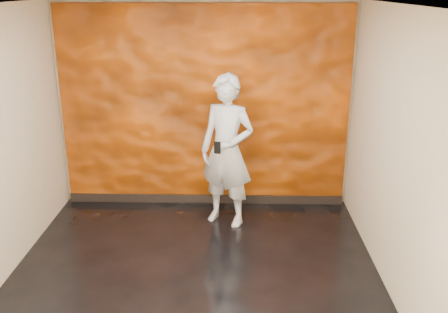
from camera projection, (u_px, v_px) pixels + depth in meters
room at (192, 153)px, 4.91m from camera, size 4.02×4.02×2.81m
feature_wall at (204, 108)px, 6.77m from camera, size 3.90×0.06×2.75m
baseboard at (205, 199)px, 7.16m from camera, size 3.90×0.04×0.12m
man at (227, 151)px, 6.30m from camera, size 0.84×0.72×1.96m
phone at (217, 148)px, 6.04m from camera, size 0.08×0.04×0.15m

